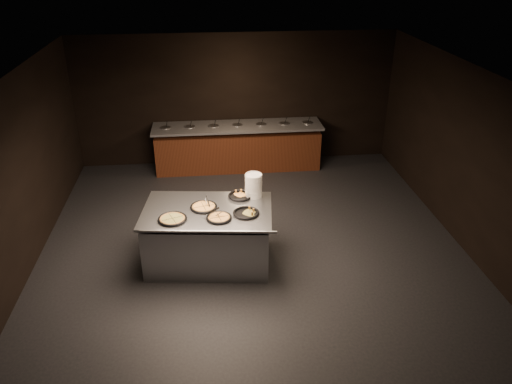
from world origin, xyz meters
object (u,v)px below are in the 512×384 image
at_px(plate_stack, 254,185).
at_px(pan_cheese_whole, 204,207).
at_px(serving_counter, 208,237).
at_px(pan_veggie_whole, 172,219).

xyz_separation_m(plate_stack, pan_cheese_whole, (-0.80, -0.32, -0.17)).
distance_m(serving_counter, pan_cheese_whole, 0.52).
xyz_separation_m(pan_veggie_whole, pan_cheese_whole, (0.46, 0.32, -0.00)).
distance_m(serving_counter, plate_stack, 1.08).
relative_size(plate_stack, pan_veggie_whole, 0.88).
xyz_separation_m(serving_counter, pan_cheese_whole, (-0.05, 0.06, 0.51)).
relative_size(pan_veggie_whole, pan_cheese_whole, 1.03).
bearing_deg(pan_cheese_whole, serving_counter, -49.55).
bearing_deg(pan_cheese_whole, plate_stack, 21.81).
xyz_separation_m(serving_counter, pan_veggie_whole, (-0.51, -0.26, 0.51)).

